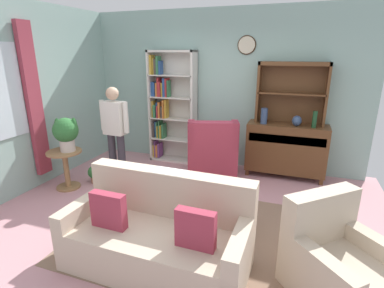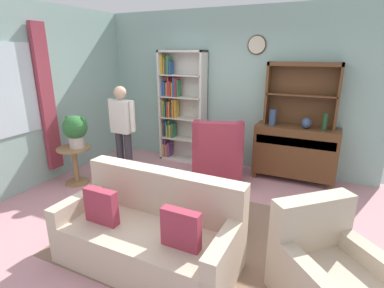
{
  "view_description": "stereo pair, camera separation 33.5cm",
  "coord_description": "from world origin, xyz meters",
  "px_view_note": "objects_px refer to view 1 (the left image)",
  "views": [
    {
      "loc": [
        1.33,
        -3.18,
        2.07
      ],
      "look_at": [
        0.1,
        0.2,
        0.95
      ],
      "focal_mm": 27.77,
      "sensor_mm": 36.0,
      "label": 1
    },
    {
      "loc": [
        1.63,
        -3.05,
        2.07
      ],
      "look_at": [
        0.1,
        0.2,
        0.95
      ],
      "focal_mm": 27.77,
      "sensor_mm": 36.0,
      "label": 2
    }
  ],
  "objects_px": {
    "vase_round": "(297,121)",
    "potted_plant_small": "(95,173)",
    "potted_plant_large": "(66,132)",
    "person_reading": "(115,129)",
    "bookshelf": "(169,107)",
    "wingback_chair": "(212,158)",
    "book_stack": "(206,192)",
    "vase_tall": "(264,116)",
    "sideboard_hutch": "(292,85)",
    "armchair_floral": "(338,265)",
    "coffee_table": "(206,199)",
    "couch_floral": "(159,236)",
    "sideboard": "(286,148)",
    "plant_stand": "(66,165)",
    "bottle_wine": "(315,119)"
  },
  "relations": [
    {
      "from": "potted_plant_large",
      "to": "plant_stand",
      "type": "bearing_deg",
      "value": -152.1
    },
    {
      "from": "vase_tall",
      "to": "vase_round",
      "type": "height_order",
      "value": "vase_tall"
    },
    {
      "from": "potted_plant_large",
      "to": "person_reading",
      "type": "relative_size",
      "value": 0.33
    },
    {
      "from": "couch_floral",
      "to": "wingback_chair",
      "type": "relative_size",
      "value": 1.73
    },
    {
      "from": "vase_tall",
      "to": "sideboard_hutch",
      "type": "bearing_deg",
      "value": 25.89
    },
    {
      "from": "book_stack",
      "to": "couch_floral",
      "type": "bearing_deg",
      "value": -107.24
    },
    {
      "from": "sideboard_hutch",
      "to": "potted_plant_large",
      "type": "distance_m",
      "value": 3.63
    },
    {
      "from": "sideboard_hutch",
      "to": "vase_round",
      "type": "height_order",
      "value": "sideboard_hutch"
    },
    {
      "from": "person_reading",
      "to": "coffee_table",
      "type": "bearing_deg",
      "value": -23.11
    },
    {
      "from": "armchair_floral",
      "to": "sideboard_hutch",
      "type": "bearing_deg",
      "value": 102.45
    },
    {
      "from": "sideboard",
      "to": "person_reading",
      "type": "distance_m",
      "value": 2.85
    },
    {
      "from": "bookshelf",
      "to": "coffee_table",
      "type": "height_order",
      "value": "bookshelf"
    },
    {
      "from": "vase_round",
      "to": "book_stack",
      "type": "relative_size",
      "value": 0.81
    },
    {
      "from": "sideboard",
      "to": "couch_floral",
      "type": "bearing_deg",
      "value": -110.88
    },
    {
      "from": "bookshelf",
      "to": "coffee_table",
      "type": "bearing_deg",
      "value": -55.49
    },
    {
      "from": "sideboard_hutch",
      "to": "potted_plant_small",
      "type": "bearing_deg",
      "value": -153.09
    },
    {
      "from": "plant_stand",
      "to": "coffee_table",
      "type": "relative_size",
      "value": 0.77
    },
    {
      "from": "sideboard_hutch",
      "to": "vase_tall",
      "type": "relative_size",
      "value": 4.23
    },
    {
      "from": "bookshelf",
      "to": "armchair_floral",
      "type": "bearing_deg",
      "value": -43.72
    },
    {
      "from": "armchair_floral",
      "to": "person_reading",
      "type": "distance_m",
      "value": 3.51
    },
    {
      "from": "sideboard",
      "to": "wingback_chair",
      "type": "distance_m",
      "value": 1.28
    },
    {
      "from": "plant_stand",
      "to": "book_stack",
      "type": "bearing_deg",
      "value": -7.44
    },
    {
      "from": "bookshelf",
      "to": "sideboard_hutch",
      "type": "height_order",
      "value": "bookshelf"
    },
    {
      "from": "couch_floral",
      "to": "armchair_floral",
      "type": "bearing_deg",
      "value": 5.78
    },
    {
      "from": "wingback_chair",
      "to": "book_stack",
      "type": "relative_size",
      "value": 5.01
    },
    {
      "from": "book_stack",
      "to": "plant_stand",
      "type": "bearing_deg",
      "value": 172.56
    },
    {
      "from": "bookshelf",
      "to": "armchair_floral",
      "type": "height_order",
      "value": "bookshelf"
    },
    {
      "from": "sideboard",
      "to": "book_stack",
      "type": "height_order",
      "value": "sideboard"
    },
    {
      "from": "coffee_table",
      "to": "potted_plant_large",
      "type": "bearing_deg",
      "value": 172.6
    },
    {
      "from": "coffee_table",
      "to": "book_stack",
      "type": "relative_size",
      "value": 3.81
    },
    {
      "from": "bookshelf",
      "to": "wingback_chair",
      "type": "xyz_separation_m",
      "value": [
        1.07,
        -0.68,
        -0.67
      ]
    },
    {
      "from": "bookshelf",
      "to": "sideboard_hutch",
      "type": "relative_size",
      "value": 1.91
    },
    {
      "from": "bookshelf",
      "to": "sideboard_hutch",
      "type": "bearing_deg",
      "value": 0.65
    },
    {
      "from": "potted_plant_large",
      "to": "potted_plant_small",
      "type": "distance_m",
      "value": 0.82
    },
    {
      "from": "plant_stand",
      "to": "potted_plant_small",
      "type": "xyz_separation_m",
      "value": [
        0.29,
        0.29,
        -0.21
      ]
    },
    {
      "from": "vase_round",
      "to": "coffee_table",
      "type": "distance_m",
      "value": 2.18
    },
    {
      "from": "plant_stand",
      "to": "potted_plant_large",
      "type": "distance_m",
      "value": 0.54
    },
    {
      "from": "bottle_wine",
      "to": "potted_plant_large",
      "type": "relative_size",
      "value": 0.51
    },
    {
      "from": "bookshelf",
      "to": "armchair_floral",
      "type": "distance_m",
      "value": 3.93
    },
    {
      "from": "vase_round",
      "to": "armchair_floral",
      "type": "height_order",
      "value": "vase_round"
    },
    {
      "from": "vase_round",
      "to": "potted_plant_small",
      "type": "height_order",
      "value": "vase_round"
    },
    {
      "from": "vase_round",
      "to": "wingback_chair",
      "type": "xyz_separation_m",
      "value": [
        -1.26,
        -0.53,
        -0.62
      ]
    },
    {
      "from": "armchair_floral",
      "to": "book_stack",
      "type": "distance_m",
      "value": 1.54
    },
    {
      "from": "person_reading",
      "to": "book_stack",
      "type": "distance_m",
      "value": 1.98
    },
    {
      "from": "bottle_wine",
      "to": "potted_plant_small",
      "type": "distance_m",
      "value": 3.63
    },
    {
      "from": "couch_floral",
      "to": "person_reading",
      "type": "height_order",
      "value": "person_reading"
    },
    {
      "from": "armchair_floral",
      "to": "coffee_table",
      "type": "distance_m",
      "value": 1.55
    },
    {
      "from": "bookshelf",
      "to": "bottle_wine",
      "type": "bearing_deg",
      "value": -3.84
    },
    {
      "from": "bookshelf",
      "to": "person_reading",
      "type": "height_order",
      "value": "bookshelf"
    },
    {
      "from": "armchair_floral",
      "to": "potted_plant_large",
      "type": "distance_m",
      "value": 3.89
    }
  ]
}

